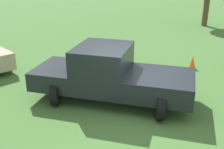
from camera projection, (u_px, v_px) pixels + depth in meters
name	position (u px, v px, depth m)	size (l,w,h in m)	color
ground_plane	(132.00, 114.00, 8.17)	(80.00, 80.00, 0.00)	#3D662D
pickup_truck	(108.00, 73.00, 8.73)	(3.22, 5.42, 1.80)	black
traffic_cone	(192.00, 62.00, 11.71)	(0.32, 0.32, 0.55)	orange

